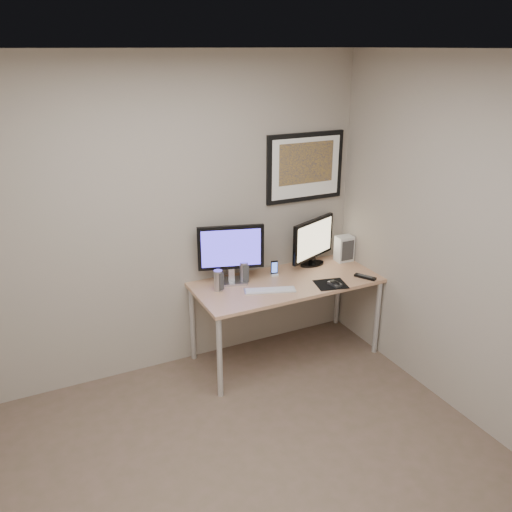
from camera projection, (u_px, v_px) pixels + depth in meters
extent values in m
plane|color=brown|center=(249.00, 496.00, 3.37)|extent=(3.60, 3.60, 0.00)
plane|color=white|center=(247.00, 49.00, 2.42)|extent=(3.60, 3.60, 0.00)
plane|color=gray|center=(157.00, 222.00, 4.32)|extent=(3.60, 0.00, 3.60)
plane|color=gray|center=(490.00, 255.00, 3.63)|extent=(0.00, 3.40, 3.40)
cube|color=#A77551|center=(287.00, 283.00, 4.65)|extent=(1.60, 0.70, 0.03)
cylinder|color=silver|center=(220.00, 358.00, 4.21)|extent=(0.04, 0.04, 0.70)
cylinder|color=silver|center=(192.00, 323.00, 4.73)|extent=(0.04, 0.04, 0.70)
cylinder|color=silver|center=(377.00, 317.00, 4.83)|extent=(0.04, 0.04, 0.70)
cylinder|color=silver|center=(338.00, 291.00, 5.35)|extent=(0.04, 0.04, 0.70)
cube|color=black|center=(305.00, 167.00, 4.74)|extent=(0.75, 0.03, 0.60)
cube|color=white|center=(306.00, 168.00, 4.73)|extent=(0.67, 0.00, 0.52)
cube|color=orange|center=(306.00, 163.00, 4.71)|extent=(0.54, 0.00, 0.36)
cube|color=#A5A5AA|center=(231.00, 281.00, 4.61)|extent=(0.30, 0.24, 0.02)
cube|color=#A5A5AA|center=(231.00, 274.00, 4.59)|extent=(0.06, 0.05, 0.11)
cube|color=black|center=(231.00, 247.00, 4.50)|extent=(0.54, 0.19, 0.38)
cube|color=#3529B7|center=(232.00, 248.00, 4.49)|extent=(0.48, 0.14, 0.32)
cube|color=black|center=(312.00, 264.00, 4.98)|extent=(0.27, 0.21, 0.02)
cube|color=black|center=(312.00, 260.00, 4.97)|extent=(0.07, 0.06, 0.05)
cube|color=black|center=(313.00, 239.00, 4.89)|extent=(0.53, 0.25, 0.37)
cube|color=#C5B28A|center=(314.00, 239.00, 4.88)|extent=(0.47, 0.20, 0.31)
cylinder|color=#A5A5AA|center=(218.00, 281.00, 4.43)|extent=(0.09, 0.09, 0.18)
cylinder|color=#A5A5AA|center=(244.00, 272.00, 4.59)|extent=(0.07, 0.07, 0.19)
cube|color=black|center=(274.00, 268.00, 4.73)|extent=(0.07, 0.07, 0.14)
cube|color=silver|center=(270.00, 290.00, 4.45)|extent=(0.44, 0.25, 0.01)
cube|color=black|center=(331.00, 284.00, 4.57)|extent=(0.30, 0.28, 0.00)
ellipsoid|color=black|center=(335.00, 283.00, 4.55)|extent=(0.08, 0.12, 0.04)
cube|color=black|center=(365.00, 277.00, 4.70)|extent=(0.14, 0.19, 0.02)
cube|color=silver|center=(344.00, 249.00, 5.04)|extent=(0.16, 0.12, 0.24)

